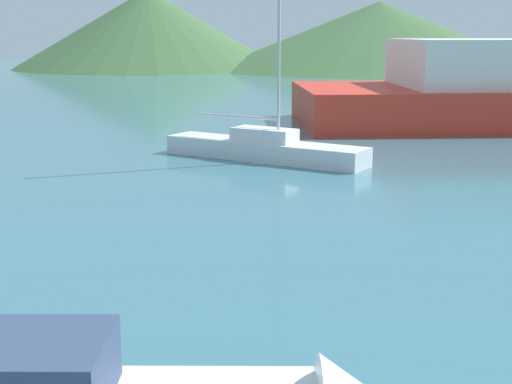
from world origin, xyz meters
TOP-DOWN VIEW (x-y plane):
  - sailboat_inner at (-2.36, 25.06)m, footprint 8.56×4.47m
  - hill_west at (-32.26, 95.09)m, footprint 37.63×37.63m
  - hill_central at (-0.49, 98.02)m, footprint 45.87×45.87m

SIDE VIEW (x-z plane):
  - sailboat_inner at x=-2.36m, z-range -4.55..5.57m
  - hill_central at x=-0.49m, z-range 0.00..9.00m
  - hill_west at x=-32.26m, z-range 0.00..10.82m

